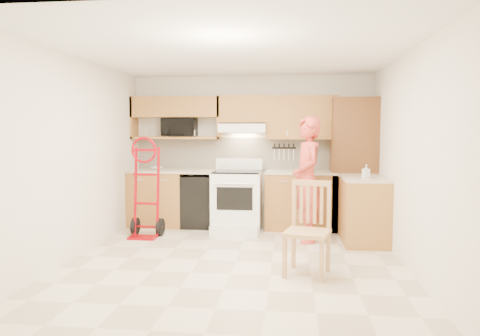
% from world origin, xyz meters
% --- Properties ---
extents(floor, '(4.00, 4.50, 0.02)m').
position_xyz_m(floor, '(0.00, 0.00, -0.01)').
color(floor, beige).
rests_on(floor, ground).
extents(ceiling, '(4.00, 4.50, 0.02)m').
position_xyz_m(ceiling, '(0.00, 0.00, 2.51)').
color(ceiling, white).
rests_on(ceiling, ground).
extents(wall_back, '(4.00, 0.02, 2.50)m').
position_xyz_m(wall_back, '(0.00, 2.26, 1.25)').
color(wall_back, white).
rests_on(wall_back, ground).
extents(wall_front, '(4.00, 0.02, 2.50)m').
position_xyz_m(wall_front, '(0.00, -2.26, 1.25)').
color(wall_front, white).
rests_on(wall_front, ground).
extents(wall_left, '(0.02, 4.50, 2.50)m').
position_xyz_m(wall_left, '(-2.01, 0.00, 1.25)').
color(wall_left, white).
rests_on(wall_left, ground).
extents(wall_right, '(0.02, 4.50, 2.50)m').
position_xyz_m(wall_right, '(2.01, 0.00, 1.25)').
color(wall_right, white).
rests_on(wall_right, ground).
extents(backsplash, '(3.92, 0.03, 0.55)m').
position_xyz_m(backsplash, '(0.00, 2.23, 1.20)').
color(backsplash, beige).
rests_on(backsplash, wall_back).
extents(lower_cab_left, '(0.90, 0.60, 0.90)m').
position_xyz_m(lower_cab_left, '(-1.55, 1.95, 0.45)').
color(lower_cab_left, '#A36733').
rests_on(lower_cab_left, ground).
extents(dishwasher, '(0.60, 0.60, 0.85)m').
position_xyz_m(dishwasher, '(-0.80, 1.95, 0.42)').
color(dishwasher, black).
rests_on(dishwasher, ground).
extents(lower_cab_right, '(1.14, 0.60, 0.90)m').
position_xyz_m(lower_cab_right, '(0.83, 1.95, 0.45)').
color(lower_cab_right, '#A36733').
rests_on(lower_cab_right, ground).
extents(countertop_left, '(1.50, 0.63, 0.04)m').
position_xyz_m(countertop_left, '(-1.25, 1.95, 0.92)').
color(countertop_left, '#C4B39A').
rests_on(countertop_left, lower_cab_left).
extents(countertop_right, '(1.14, 0.63, 0.04)m').
position_xyz_m(countertop_right, '(0.83, 1.95, 0.92)').
color(countertop_right, '#C4B39A').
rests_on(countertop_right, lower_cab_right).
extents(cab_return_right, '(0.60, 1.00, 0.90)m').
position_xyz_m(cab_return_right, '(1.70, 1.15, 0.45)').
color(cab_return_right, '#A36733').
rests_on(cab_return_right, ground).
extents(countertop_return, '(0.63, 1.00, 0.04)m').
position_xyz_m(countertop_return, '(1.70, 1.15, 0.92)').
color(countertop_return, '#C4B39A').
rests_on(countertop_return, cab_return_right).
extents(pantry_tall, '(0.70, 0.60, 2.10)m').
position_xyz_m(pantry_tall, '(1.65, 1.95, 1.05)').
color(pantry_tall, brown).
rests_on(pantry_tall, ground).
extents(upper_cab_left, '(1.50, 0.33, 0.34)m').
position_xyz_m(upper_cab_left, '(-1.25, 2.08, 1.98)').
color(upper_cab_left, '#A36733').
rests_on(upper_cab_left, wall_back).
extents(upper_shelf_mw, '(1.50, 0.33, 0.04)m').
position_xyz_m(upper_shelf_mw, '(-1.25, 2.08, 1.47)').
color(upper_shelf_mw, '#A36733').
rests_on(upper_shelf_mw, wall_back).
extents(upper_cab_center, '(0.76, 0.33, 0.44)m').
position_xyz_m(upper_cab_center, '(-0.12, 2.08, 1.94)').
color(upper_cab_center, '#A36733').
rests_on(upper_cab_center, wall_back).
extents(upper_cab_right, '(1.14, 0.33, 0.70)m').
position_xyz_m(upper_cab_right, '(0.83, 2.08, 1.80)').
color(upper_cab_right, '#A36733').
rests_on(upper_cab_right, wall_back).
extents(range_hood, '(0.76, 0.46, 0.14)m').
position_xyz_m(range_hood, '(-0.12, 2.02, 1.63)').
color(range_hood, white).
rests_on(range_hood, wall_back).
extents(knife_strip, '(0.40, 0.05, 0.29)m').
position_xyz_m(knife_strip, '(0.55, 2.21, 1.24)').
color(knife_strip, black).
rests_on(knife_strip, backsplash).
extents(microwave, '(0.57, 0.39, 0.31)m').
position_xyz_m(microwave, '(-1.19, 2.08, 1.65)').
color(microwave, black).
rests_on(microwave, upper_shelf_mw).
extents(range, '(0.77, 1.01, 1.13)m').
position_xyz_m(range, '(-0.18, 1.67, 0.56)').
color(range, white).
rests_on(range, ground).
extents(person, '(0.58, 0.74, 1.79)m').
position_xyz_m(person, '(0.90, 1.11, 0.89)').
color(person, '#C43D31').
rests_on(person, ground).
extents(hand_truck, '(0.55, 0.51, 1.35)m').
position_xyz_m(hand_truck, '(-1.50, 1.11, 0.67)').
color(hand_truck, '#9D020C').
rests_on(hand_truck, ground).
extents(dining_chair, '(0.57, 0.60, 1.03)m').
position_xyz_m(dining_chair, '(0.85, -0.44, 0.51)').
color(dining_chair, tan).
rests_on(dining_chair, ground).
extents(soap_bottle, '(0.11, 0.11, 0.18)m').
position_xyz_m(soap_bottle, '(1.70, 1.02, 1.03)').
color(soap_bottle, white).
rests_on(soap_bottle, countertop_return).
extents(bowl, '(0.22, 0.22, 0.05)m').
position_xyz_m(bowl, '(-1.56, 1.95, 0.96)').
color(bowl, white).
rests_on(bowl, countertop_left).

